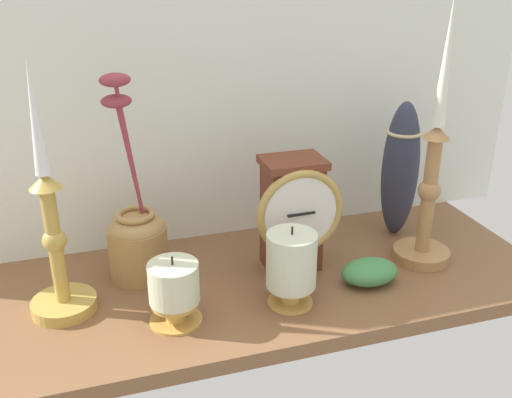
# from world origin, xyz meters

# --- Properties ---
(ground_plane) EXTENTS (1.00, 0.36, 0.02)m
(ground_plane) POSITION_xyz_m (0.00, 0.00, -0.01)
(ground_plane) COLOR brown
(back_wall) EXTENTS (1.20, 0.02, 0.65)m
(back_wall) POSITION_xyz_m (0.00, 0.18, 0.33)
(back_wall) COLOR white
(back_wall) RESTS_ON ground_plane
(mantel_clock) EXTENTS (0.14, 0.08, 0.19)m
(mantel_clock) POSITION_xyz_m (0.09, 0.02, 0.10)
(mantel_clock) COLOR brown
(mantel_clock) RESTS_ON ground_plane
(candlestick_tall_left) EXTENTS (0.09, 0.09, 0.37)m
(candlestick_tall_left) POSITION_xyz_m (-0.27, 0.00, 0.11)
(candlestick_tall_left) COLOR gold
(candlestick_tall_left) RESTS_ON ground_plane
(candlestick_tall_center) EXTENTS (0.09, 0.09, 0.43)m
(candlestick_tall_center) POSITION_xyz_m (0.32, -0.02, 0.13)
(candlestick_tall_center) COLOR #AC7C49
(candlestick_tall_center) RESTS_ON ground_plane
(brass_vase_jar) EXTENTS (0.09, 0.09, 0.33)m
(brass_vase_jar) POSITION_xyz_m (-0.15, 0.07, 0.07)
(brass_vase_jar) COLOR #A67F48
(brass_vase_jar) RESTS_ON ground_plane
(pillar_candle_front) EXTENTS (0.08, 0.08, 0.10)m
(pillar_candle_front) POSITION_xyz_m (-0.12, -0.08, 0.05)
(pillar_candle_front) COLOR gold
(pillar_candle_front) RESTS_ON ground_plane
(pillar_candle_near_clock) EXTENTS (0.07, 0.07, 0.13)m
(pillar_candle_near_clock) POSITION_xyz_m (0.06, -0.08, 0.06)
(pillar_candle_near_clock) COLOR tan
(pillar_candle_near_clock) RESTS_ON ground_plane
(tall_ceramic_vase) EXTENTS (0.06, 0.06, 0.25)m
(tall_ceramic_vase) POSITION_xyz_m (0.32, 0.08, 0.13)
(tall_ceramic_vase) COLOR #2F3245
(tall_ceramic_vase) RESTS_ON ground_plane
(ivy_sprig) EXTENTS (0.09, 0.06, 0.04)m
(ivy_sprig) POSITION_xyz_m (0.19, -0.06, 0.02)
(ivy_sprig) COLOR #43894B
(ivy_sprig) RESTS_ON ground_plane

